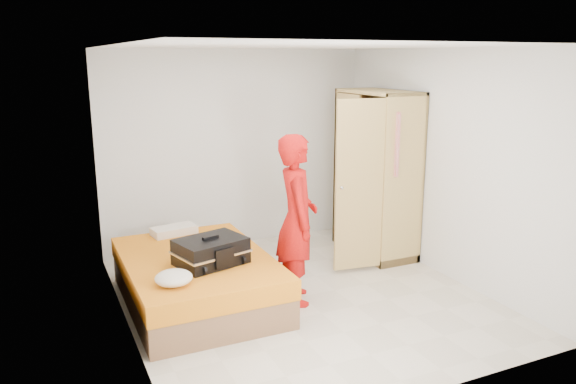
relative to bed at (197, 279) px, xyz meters
name	(u,v)px	position (x,y,z in m)	size (l,w,h in m)	color
room	(303,178)	(1.05, -0.34, 1.05)	(4.00, 4.02, 2.60)	beige
bed	(197,279)	(0.00, 0.00, 0.00)	(1.42, 2.02, 0.50)	brown
wardrobe	(375,178)	(2.50, 0.52, 0.75)	(1.17, 1.20, 2.10)	tan
person	(297,219)	(0.97, -0.37, 0.63)	(0.64, 0.42, 1.76)	red
suitcase	(211,251)	(0.08, -0.25, 0.38)	(0.77, 0.64, 0.29)	black
round_cushion	(174,278)	(-0.38, -0.62, 0.31)	(0.34, 0.34, 0.13)	white
pillow	(174,230)	(-0.02, 0.85, 0.29)	(0.50, 0.25, 0.09)	white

